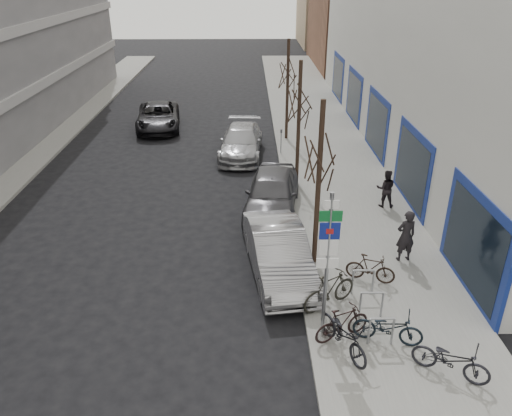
{
  "coord_description": "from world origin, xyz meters",
  "views": [
    {
      "loc": [
        0.48,
        -10.43,
        8.89
      ],
      "look_at": [
        0.7,
        3.72,
        2.0
      ],
      "focal_mm": 35.0,
      "sensor_mm": 36.0,
      "label": 1
    }
  ],
  "objects_px": {
    "tree_near": "(321,147)",
    "parked_car_mid": "(272,193)",
    "bike_near_right": "(342,323)",
    "tree_far": "(288,66)",
    "parked_car_back": "(241,142)",
    "tree_mid": "(300,95)",
    "meter_front": "(303,249)",
    "bike_far_inner": "(371,268)",
    "bike_far_curb": "(452,357)",
    "lane_car": "(158,117)",
    "highway_sign_pole": "(328,257)",
    "pedestrian_near": "(406,236)",
    "bike_near_left": "(344,331)",
    "parked_car_front": "(279,253)",
    "meter_mid": "(289,181)",
    "pedestrian_far": "(386,188)",
    "bike_rack": "(372,302)",
    "bike_mid_inner": "(329,290)",
    "meter_back": "(281,139)",
    "bike_mid_curb": "(388,325)"
  },
  "relations": [
    {
      "from": "meter_back",
      "to": "pedestrian_far",
      "type": "distance_m",
      "value": 7.41
    },
    {
      "from": "bike_far_curb",
      "to": "lane_car",
      "type": "distance_m",
      "value": 22.91
    },
    {
      "from": "meter_front",
      "to": "bike_near_left",
      "type": "bearing_deg",
      "value": -80.01
    },
    {
      "from": "meter_mid",
      "to": "bike_far_curb",
      "type": "relative_size",
      "value": 0.71
    },
    {
      "from": "bike_near_right",
      "to": "parked_car_mid",
      "type": "xyz_separation_m",
      "value": [
        -1.45,
        7.75,
        0.2
      ]
    },
    {
      "from": "tree_far",
      "to": "meter_front",
      "type": "relative_size",
      "value": 4.33
    },
    {
      "from": "bike_near_left",
      "to": "parked_car_front",
      "type": "xyz_separation_m",
      "value": [
        -1.4,
        3.71,
        0.04
      ]
    },
    {
      "from": "meter_front",
      "to": "bike_far_inner",
      "type": "xyz_separation_m",
      "value": [
        2.02,
        -0.66,
        -0.31
      ]
    },
    {
      "from": "parked_car_mid",
      "to": "bike_far_inner",
      "type": "bearing_deg",
      "value": -54.02
    },
    {
      "from": "meter_front",
      "to": "pedestrian_far",
      "type": "distance_m",
      "value": 5.97
    },
    {
      "from": "bike_near_left",
      "to": "parked_car_front",
      "type": "bearing_deg",
      "value": 85.4
    },
    {
      "from": "bike_mid_curb",
      "to": "pedestrian_near",
      "type": "bearing_deg",
      "value": -4.93
    },
    {
      "from": "highway_sign_pole",
      "to": "meter_mid",
      "type": "relative_size",
      "value": 3.31
    },
    {
      "from": "bike_near_left",
      "to": "pedestrian_far",
      "type": "bearing_deg",
      "value": 44.19
    },
    {
      "from": "highway_sign_pole",
      "to": "pedestrian_near",
      "type": "xyz_separation_m",
      "value": [
        3.14,
        3.57,
        -1.42
      ]
    },
    {
      "from": "highway_sign_pole",
      "to": "pedestrian_near",
      "type": "height_order",
      "value": "highway_sign_pole"
    },
    {
      "from": "tree_near",
      "to": "bike_far_curb",
      "type": "bearing_deg",
      "value": -63.21
    },
    {
      "from": "bike_near_right",
      "to": "tree_near",
      "type": "bearing_deg",
      "value": -19.99
    },
    {
      "from": "tree_mid",
      "to": "parked_car_back",
      "type": "relative_size",
      "value": 1.08
    },
    {
      "from": "bike_far_inner",
      "to": "pedestrian_far",
      "type": "relative_size",
      "value": 0.97
    },
    {
      "from": "meter_front",
      "to": "bike_near_left",
      "type": "relative_size",
      "value": 0.65
    },
    {
      "from": "bike_near_right",
      "to": "bike_far_inner",
      "type": "distance_m",
      "value": 2.92
    },
    {
      "from": "tree_near",
      "to": "parked_car_mid",
      "type": "relative_size",
      "value": 1.12
    },
    {
      "from": "bike_far_curb",
      "to": "parked_car_front",
      "type": "relative_size",
      "value": 0.38
    },
    {
      "from": "meter_front",
      "to": "bike_mid_inner",
      "type": "xyz_separation_m",
      "value": [
        0.57,
        -1.91,
        -0.2
      ]
    },
    {
      "from": "bike_rack",
      "to": "lane_car",
      "type": "height_order",
      "value": "lane_car"
    },
    {
      "from": "meter_mid",
      "to": "pedestrian_far",
      "type": "bearing_deg",
      "value": -13.07
    },
    {
      "from": "tree_mid",
      "to": "meter_front",
      "type": "xyz_separation_m",
      "value": [
        -0.45,
        -7.0,
        -3.19
      ]
    },
    {
      "from": "tree_far",
      "to": "tree_near",
      "type": "bearing_deg",
      "value": -90.0
    },
    {
      "from": "tree_far",
      "to": "parked_car_back",
      "type": "relative_size",
      "value": 1.08
    },
    {
      "from": "parked_car_back",
      "to": "lane_car",
      "type": "bearing_deg",
      "value": 139.96
    },
    {
      "from": "bike_near_right",
      "to": "bike_far_curb",
      "type": "height_order",
      "value": "bike_far_curb"
    },
    {
      "from": "bike_far_curb",
      "to": "pedestrian_far",
      "type": "height_order",
      "value": "pedestrian_far"
    },
    {
      "from": "meter_front",
      "to": "parked_car_mid",
      "type": "xyz_separation_m",
      "value": [
        -0.75,
        4.49,
        -0.08
      ]
    },
    {
      "from": "tree_mid",
      "to": "pedestrian_near",
      "type": "bearing_deg",
      "value": -65.49
    },
    {
      "from": "bike_far_inner",
      "to": "parked_car_mid",
      "type": "xyz_separation_m",
      "value": [
        -2.77,
        5.14,
        0.23
      ]
    },
    {
      "from": "meter_back",
      "to": "pedestrian_near",
      "type": "height_order",
      "value": "pedestrian_near"
    },
    {
      "from": "tree_far",
      "to": "bike_near_right",
      "type": "distance_m",
      "value": 17.12
    },
    {
      "from": "tree_far",
      "to": "bike_near_right",
      "type": "relative_size",
      "value": 3.41
    },
    {
      "from": "meter_front",
      "to": "bike_near_left",
      "type": "xyz_separation_m",
      "value": [
        0.65,
        -3.72,
        -0.17
      ]
    },
    {
      "from": "highway_sign_pole",
      "to": "bike_near_left",
      "type": "distance_m",
      "value": 1.9
    },
    {
      "from": "highway_sign_pole",
      "to": "bike_mid_inner",
      "type": "relative_size",
      "value": 2.26
    },
    {
      "from": "tree_far",
      "to": "meter_back",
      "type": "distance_m",
      "value": 4.08
    },
    {
      "from": "bike_mid_inner",
      "to": "parked_car_mid",
      "type": "xyz_separation_m",
      "value": [
        -1.32,
        6.4,
        0.12
      ]
    },
    {
      "from": "meter_mid",
      "to": "pedestrian_far",
      "type": "relative_size",
      "value": 0.81
    },
    {
      "from": "highway_sign_pole",
      "to": "tree_near",
      "type": "bearing_deg",
      "value": 86.74
    },
    {
      "from": "highway_sign_pole",
      "to": "bike_near_right",
      "type": "height_order",
      "value": "highway_sign_pole"
    },
    {
      "from": "bike_rack",
      "to": "bike_far_curb",
      "type": "bearing_deg",
      "value": -57.99
    },
    {
      "from": "tree_near",
      "to": "parked_car_mid",
      "type": "bearing_deg",
      "value": 106.75
    },
    {
      "from": "bike_far_curb",
      "to": "parked_car_back",
      "type": "xyz_separation_m",
      "value": [
        -5.07,
        15.68,
        0.04
      ]
    }
  ]
}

